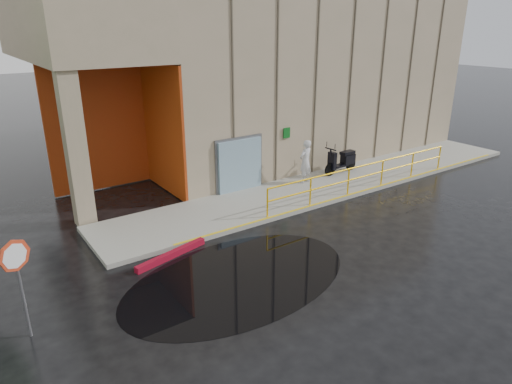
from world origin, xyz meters
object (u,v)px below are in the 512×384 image
Objects in this scene: stop_sign at (17,267)px; red_curb at (171,255)px; scooter at (342,154)px; person at (305,161)px.

stop_sign is 4.53m from red_curb.
red_curb is at bearing 14.58° from stop_sign.
red_curb is (-9.24, -2.57, -0.89)m from scooter.
red_curb is (3.96, 1.48, -1.61)m from stop_sign.
person is 7.60m from red_curb.
stop_sign reaches higher than person.
person is 2.12m from scooter.
stop_sign reaches higher than red_curb.
person is at bearing 19.32° from red_curb.
scooter is at bearing 11.15° from stop_sign.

